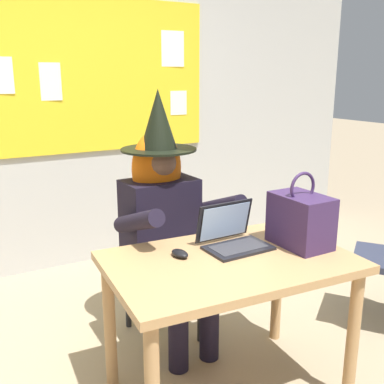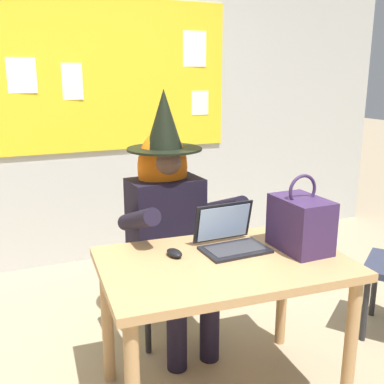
{
  "view_description": "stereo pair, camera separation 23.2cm",
  "coord_description": "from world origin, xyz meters",
  "px_view_note": "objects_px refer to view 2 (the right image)",
  "views": [
    {
      "loc": [
        -0.94,
        -1.66,
        1.56
      ],
      "look_at": [
        0.18,
        0.29,
        0.98
      ],
      "focal_mm": 42.56,
      "sensor_mm": 36.0,
      "label": 1
    },
    {
      "loc": [
        -0.74,
        -1.77,
        1.56
      ],
      "look_at": [
        0.18,
        0.29,
        0.98
      ],
      "focal_mm": 42.56,
      "sensor_mm": 36.0,
      "label": 2
    }
  ],
  "objects_px": {
    "desk_main": "(224,280)",
    "person_costumed": "(169,210)",
    "laptop": "(230,239)",
    "handbag": "(300,223)",
    "computer_mouse": "(174,253)",
    "chair_at_desk": "(163,251)"
  },
  "relations": [
    {
      "from": "desk_main",
      "to": "person_costumed",
      "type": "xyz_separation_m",
      "value": [
        -0.04,
        0.6,
        0.18
      ]
    },
    {
      "from": "laptop",
      "to": "desk_main",
      "type": "bearing_deg",
      "value": -130.41
    },
    {
      "from": "chair_at_desk",
      "to": "handbag",
      "type": "distance_m",
      "value": 0.94
    },
    {
      "from": "computer_mouse",
      "to": "chair_at_desk",
      "type": "bearing_deg",
      "value": 66.34
    },
    {
      "from": "chair_at_desk",
      "to": "computer_mouse",
      "type": "bearing_deg",
      "value": -11.04
    },
    {
      "from": "chair_at_desk",
      "to": "computer_mouse",
      "type": "distance_m",
      "value": 0.66
    },
    {
      "from": "chair_at_desk",
      "to": "person_costumed",
      "type": "xyz_separation_m",
      "value": [
        -0.0,
        -0.12,
        0.3
      ]
    },
    {
      "from": "laptop",
      "to": "computer_mouse",
      "type": "bearing_deg",
      "value": 176.74
    },
    {
      "from": "chair_at_desk",
      "to": "computer_mouse",
      "type": "xyz_separation_m",
      "value": [
        -0.16,
        -0.6,
        0.23
      ]
    },
    {
      "from": "chair_at_desk",
      "to": "person_costumed",
      "type": "bearing_deg",
      "value": 2.46
    },
    {
      "from": "laptop",
      "to": "handbag",
      "type": "distance_m",
      "value": 0.35
    },
    {
      "from": "person_costumed",
      "to": "laptop",
      "type": "xyz_separation_m",
      "value": [
        0.13,
        -0.49,
        -0.03
      ]
    },
    {
      "from": "laptop",
      "to": "computer_mouse",
      "type": "height_order",
      "value": "laptop"
    },
    {
      "from": "chair_at_desk",
      "to": "computer_mouse",
      "type": "relative_size",
      "value": 8.72
    },
    {
      "from": "computer_mouse",
      "to": "person_costumed",
      "type": "bearing_deg",
      "value": 63.1
    },
    {
      "from": "laptop",
      "to": "computer_mouse",
      "type": "xyz_separation_m",
      "value": [
        -0.29,
        0.01,
        -0.03
      ]
    },
    {
      "from": "person_costumed",
      "to": "computer_mouse",
      "type": "distance_m",
      "value": 0.51
    },
    {
      "from": "desk_main",
      "to": "handbag",
      "type": "xyz_separation_m",
      "value": [
        0.4,
        -0.03,
        0.24
      ]
    },
    {
      "from": "desk_main",
      "to": "person_costumed",
      "type": "bearing_deg",
      "value": 93.49
    },
    {
      "from": "person_costumed",
      "to": "handbag",
      "type": "distance_m",
      "value": 0.78
    },
    {
      "from": "desk_main",
      "to": "computer_mouse",
      "type": "relative_size",
      "value": 11.46
    },
    {
      "from": "desk_main",
      "to": "chair_at_desk",
      "type": "xyz_separation_m",
      "value": [
        -0.03,
        0.73,
        -0.11
      ]
    }
  ]
}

